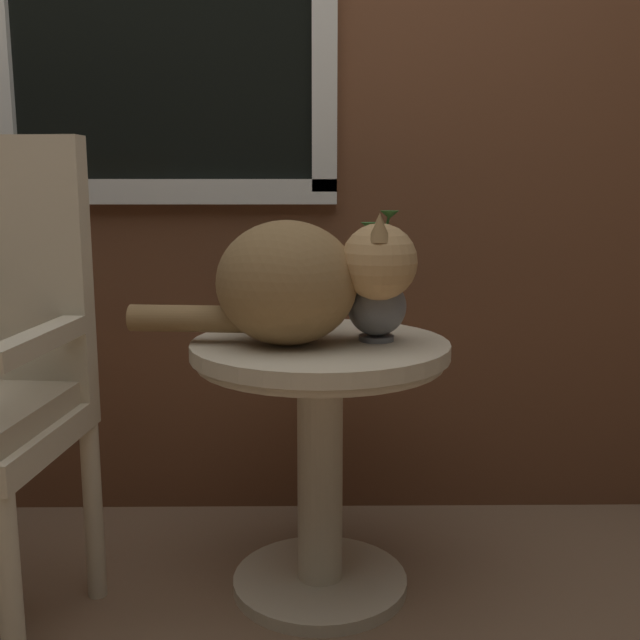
% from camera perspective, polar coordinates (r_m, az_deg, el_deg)
% --- Properties ---
extents(back_wall, '(4.00, 0.07, 2.60)m').
position_cam_1_polar(back_wall, '(2.22, -4.79, 18.71)').
color(back_wall, brown).
rests_on(back_wall, ground_plane).
extents(wicker_side_table, '(0.60, 0.60, 0.62)m').
position_cam_1_polar(wicker_side_table, '(1.78, -0.00, -7.32)').
color(wicker_side_table, beige).
rests_on(wicker_side_table, ground_plane).
extents(cat, '(0.65, 0.31, 0.30)m').
position_cam_1_polar(cat, '(1.68, -1.64, 3.02)').
color(cat, olive).
rests_on(cat, wicker_side_table).
extents(pewter_vase_with_ivy, '(0.14, 0.14, 0.30)m').
position_cam_1_polar(pewter_vase_with_ivy, '(1.73, 4.34, 1.50)').
color(pewter_vase_with_ivy, slate).
rests_on(pewter_vase_with_ivy, wicker_side_table).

